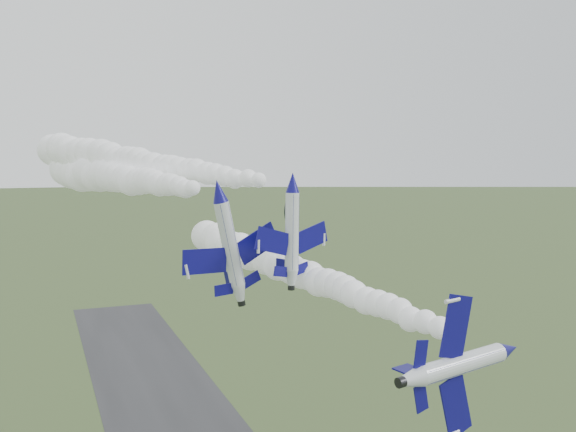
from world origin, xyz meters
name	(u,v)px	position (x,y,z in m)	size (l,w,h in m)	color
jet_lead	(509,350)	(12.90, -6.57, 32.27)	(4.17, 12.96, 10.77)	silver
smoke_trail_jet_lead	(298,272)	(7.09, 23.53, 33.80)	(4.70, 54.41, 4.70)	white
jet_pair_left	(219,191)	(-3.51, 19.94, 43.97)	(11.96, 14.34, 4.15)	silver
smoke_trail_jet_pair_left	(117,178)	(-10.63, 49.69, 44.46)	(5.89, 54.26, 5.89)	white
jet_pair_right	(293,182)	(4.73, 19.14, 44.78)	(10.99, 12.58, 3.25)	silver
smoke_trail_jet_pair_right	(136,162)	(-7.84, 49.33, 46.82)	(5.56, 59.25, 5.56)	white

